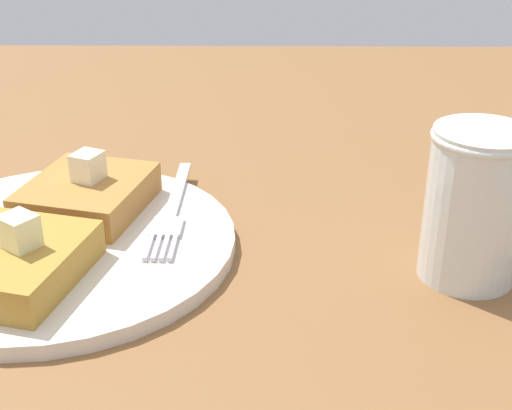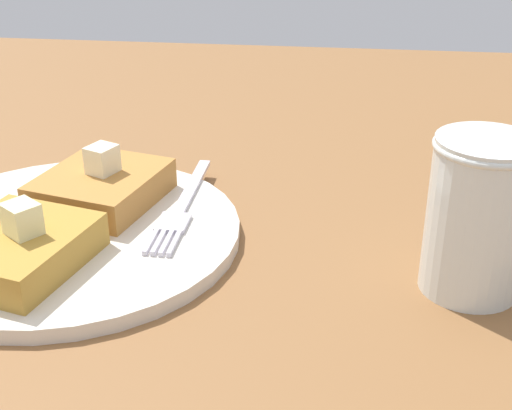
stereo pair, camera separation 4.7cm
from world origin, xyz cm
name	(u,v)px [view 1 (the left image)]	position (x,y,z in cm)	size (l,w,h in cm)	color
plate	(57,247)	(0.48, 7.39, 3.48)	(24.91, 24.91, 1.07)	silver
toast_slice_left	(88,195)	(-4.49, 8.63, 5.14)	(9.32, 8.10, 2.38)	#B07635
toast_slice_middle	(13,263)	(5.45, 6.15, 5.14)	(9.32, 8.10, 2.38)	#B08332
butter_pat_primary	(88,166)	(-4.68, 8.82, 7.38)	(2.09, 1.89, 2.09)	#F5ECC5
butter_pat_secondary	(19,231)	(5.42, 6.87, 7.38)	(2.09, 1.89, 2.09)	beige
fork	(171,213)	(-3.61, 14.96, 4.13)	(16.02, 2.25, 0.36)	silver
syrup_jar	(474,209)	(2.80, 35.26, 7.75)	(6.55, 6.55, 10.22)	#482208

